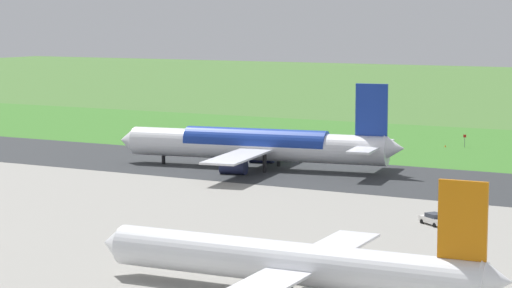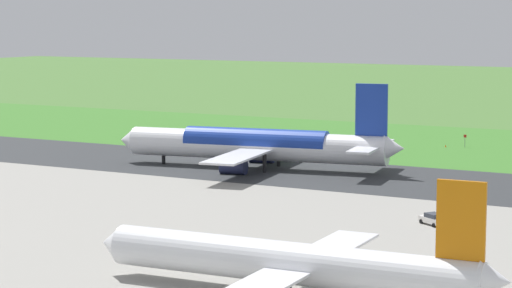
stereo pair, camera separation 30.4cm
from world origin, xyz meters
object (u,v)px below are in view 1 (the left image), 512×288
at_px(no_stopping_sign, 465,140).
at_px(service_car_followme, 434,219).
at_px(traffic_cone_orange, 445,146).
at_px(airliner_main, 258,145).
at_px(airliner_parked_near, 292,262).

bearing_deg(no_stopping_sign, service_car_followme, 104.86).
bearing_deg(traffic_cone_orange, airliner_main, 67.25).
distance_m(airliner_main, no_stopping_sign, 53.20).
bearing_deg(traffic_cone_orange, service_car_followme, 107.56).
relative_size(airliner_main, traffic_cone_orange, 98.15).
relative_size(service_car_followme, traffic_cone_orange, 8.15).
bearing_deg(airliner_main, no_stopping_sign, -115.86).
distance_m(airliner_main, airliner_parked_near, 86.06).
bearing_deg(airliner_parked_near, traffic_cone_orange, -78.32).
bearing_deg(airliner_parked_near, no_stopping_sign, -80.14).
xyz_separation_m(service_car_followme, traffic_cone_orange, (25.27, -79.88, -0.57)).
relative_size(airliner_parked_near, no_stopping_sign, 15.88).
distance_m(airliner_main, service_car_followme, 55.99).
bearing_deg(no_stopping_sign, airliner_main, 64.14).
relative_size(airliner_main, no_stopping_sign, 19.74).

